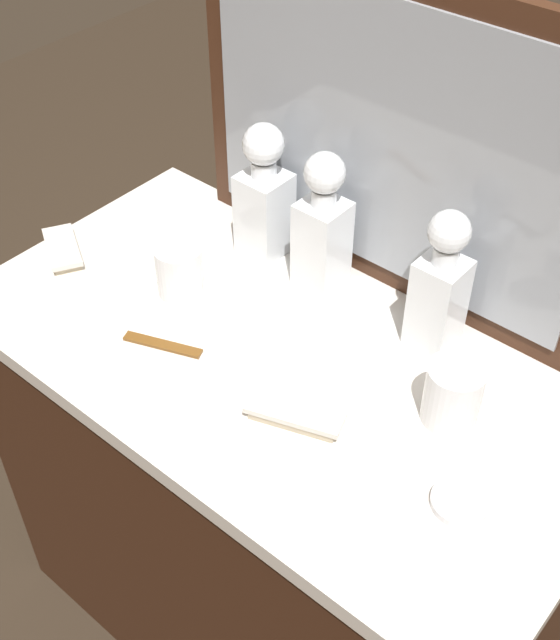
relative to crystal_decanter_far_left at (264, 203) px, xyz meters
name	(u,v)px	position (x,y,z in m)	size (l,w,h in m)	color
ground_plane	(280,619)	(0.21, -0.20, -0.99)	(6.00, 6.00, 0.00)	#2D2319
dresser	(280,510)	(0.21, -0.20, -0.55)	(1.12, 0.59, 0.88)	#381E11
dresser_mirror	(390,143)	(0.21, 0.07, 0.17)	(0.79, 0.03, 0.56)	#381E11
crystal_decanter_far_left	(264,203)	(0.00, 0.00, 0.00)	(0.08, 0.08, 0.27)	white
crystal_decanter_rear	(439,293)	(0.38, -0.01, 0.00)	(0.08, 0.08, 0.26)	white
crystal_decanter_left	(322,233)	(0.14, 0.00, 0.00)	(0.08, 0.08, 0.27)	white
crystal_tumbler_far_right	(180,272)	(-0.03, -0.19, -0.06)	(0.08, 0.08, 0.10)	white
crystal_tumbler_front	(452,396)	(0.50, -0.14, -0.06)	(0.09, 0.09, 0.10)	white
silver_brush_far_right	(295,415)	(0.32, -0.30, -0.09)	(0.16, 0.10, 0.02)	#B7A88C
silver_brush_front	(63,250)	(-0.28, -0.26, -0.09)	(0.14, 0.11, 0.02)	#B7A88C
porcelain_dish	(460,502)	(0.59, -0.27, -0.10)	(0.08, 0.08, 0.01)	silver
tortoiseshell_comb	(163,345)	(0.04, -0.31, -0.10)	(0.14, 0.07, 0.01)	brown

